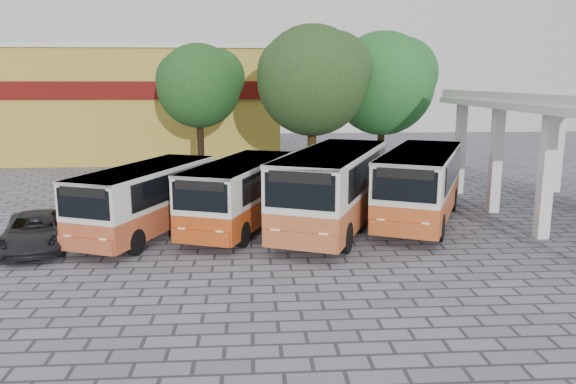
{
  "coord_description": "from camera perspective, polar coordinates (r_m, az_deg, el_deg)",
  "views": [
    {
      "loc": [
        -3.13,
        -18.02,
        5.89
      ],
      "look_at": [
        -1.63,
        3.85,
        1.5
      ],
      "focal_mm": 35.0,
      "sensor_mm": 36.0,
      "label": 1
    }
  ],
  "objects": [
    {
      "name": "shophouse_block",
      "position": [
        44.74,
        -14.21,
        8.77
      ],
      "size": [
        20.4,
        10.4,
        8.3
      ],
      "color": "#AD922E",
      "rests_on": "ground"
    },
    {
      "name": "tree_middle",
      "position": [
        31.16,
        2.63,
        11.6
      ],
      "size": [
        6.32,
        6.02,
        8.86
      ],
      "color": "#322311",
      "rests_on": "ground"
    },
    {
      "name": "bus_centre_right",
      "position": [
        22.16,
        4.61,
        0.75
      ],
      "size": [
        5.85,
        9.44,
        3.18
      ],
      "rotation": [
        0.0,
        0.0,
        -0.4
      ],
      "color": "#AD552B",
      "rests_on": "ground"
    },
    {
      "name": "tree_left",
      "position": [
        34.3,
        -8.95,
        10.87
      ],
      "size": [
        5.23,
        4.98,
        8.03
      ],
      "color": "black",
      "rests_on": "ground"
    },
    {
      "name": "tree_right",
      "position": [
        35.33,
        9.72,
        11.14
      ],
      "size": [
        6.59,
        6.27,
        8.8
      ],
      "color": "#3D2A10",
      "rests_on": "ground"
    },
    {
      "name": "bus_far_right",
      "position": [
        24.02,
        13.34,
        1.09
      ],
      "size": [
        5.82,
        9.0,
        3.02
      ],
      "rotation": [
        0.0,
        0.0,
        -0.43
      ],
      "color": "#B54B1C",
      "rests_on": "ground"
    },
    {
      "name": "bus_far_left",
      "position": [
        22.1,
        -14.17,
        -0.39
      ],
      "size": [
        4.83,
        7.88,
        2.65
      ],
      "rotation": [
        0.0,
        0.0,
        -0.39
      ],
      "color": "#AB4826",
      "rests_on": "ground"
    },
    {
      "name": "ground",
      "position": [
        19.22,
        5.69,
        -6.59
      ],
      "size": [
        90.0,
        90.0,
        0.0
      ],
      "primitive_type": "plane",
      "color": "slate",
      "rests_on": "ground"
    },
    {
      "name": "bus_centre_left",
      "position": [
        22.46,
        -4.87,
        0.18
      ],
      "size": [
        4.72,
        8.02,
        2.71
      ],
      "rotation": [
        0.0,
        0.0,
        -0.35
      ],
      "color": "#B13D0F",
      "rests_on": "ground"
    },
    {
      "name": "parked_car",
      "position": [
        21.79,
        -24.29,
        -3.67
      ],
      "size": [
        3.11,
        4.91,
        1.26
      ],
      "primitive_type": "imported",
      "rotation": [
        0.0,
        0.0,
        0.24
      ],
      "color": "black",
      "rests_on": "ground"
    }
  ]
}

